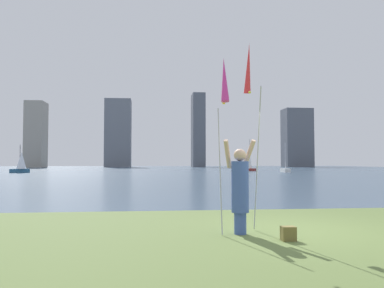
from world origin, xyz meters
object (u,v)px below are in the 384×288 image
(kite_flag_left, at_px, (224,85))
(kite_flag_right, at_px, (249,73))
(sailboat_0, at_px, (249,161))
(sailboat_3, at_px, (21,163))
(person, at_px, (240,187))
(bag, at_px, (288,234))
(sailboat_4, at_px, (285,170))

(kite_flag_left, relative_size, kite_flag_right, 0.85)
(sailboat_0, relative_size, sailboat_3, 1.35)
(person, bearing_deg, sailboat_3, 122.16)
(bag, height_order, sailboat_3, sailboat_3)
(kite_flag_right, relative_size, bag, 15.60)
(person, xyz_separation_m, kite_flag_right, (0.40, 0.76, 2.55))
(person, relative_size, sailboat_3, 0.53)
(sailboat_0, height_order, sailboat_4, sailboat_0)
(sailboat_3, distance_m, sailboat_4, 35.63)
(kite_flag_left, bearing_deg, sailboat_0, 74.91)
(sailboat_0, xyz_separation_m, sailboat_3, (-32.37, -6.60, -0.33))
(sailboat_0, bearing_deg, kite_flag_right, -104.58)
(bag, bearing_deg, person, 134.21)
(sailboat_3, bearing_deg, bag, -66.97)
(person, bearing_deg, sailboat_4, 78.78)
(sailboat_0, bearing_deg, bag, -103.82)
(bag, bearing_deg, kite_flag_left, 161.97)
(kite_flag_right, relative_size, sailboat_3, 1.13)
(sailboat_0, distance_m, sailboat_3, 33.04)
(person, bearing_deg, kite_flag_right, 71.94)
(sailboat_0, xyz_separation_m, sailboat_4, (3.23, -7.26, -1.33))
(kite_flag_right, xyz_separation_m, sailboat_3, (-19.13, 44.30, -2.21))
(kite_flag_right, distance_m, sailboat_3, 48.30)
(bag, distance_m, sailboat_0, 54.01)
(person, bearing_deg, sailboat_0, 84.80)
(person, bearing_deg, kite_flag_left, -125.93)
(kite_flag_left, relative_size, sailboat_3, 0.96)
(sailboat_4, bearing_deg, kite_flag_left, -111.09)
(bag, bearing_deg, sailboat_3, 113.03)
(kite_flag_right, xyz_separation_m, bag, (0.34, -1.52, -3.37))
(person, distance_m, kite_flag_left, 2.10)
(sailboat_0, relative_size, sailboat_4, 1.22)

